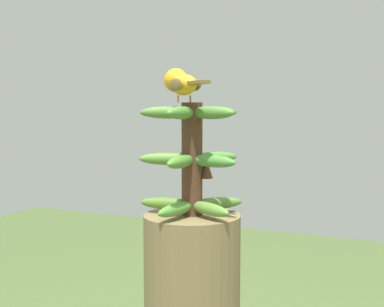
% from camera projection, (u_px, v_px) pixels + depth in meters
% --- Properties ---
extents(banana_bunch, '(0.28, 0.28, 0.30)m').
position_uv_depth(banana_bunch, '(192.00, 159.00, 1.36)').
color(banana_bunch, '#4C2D1E').
rests_on(banana_bunch, banana_tree).
extents(perched_bird, '(0.16, 0.19, 0.09)m').
position_uv_depth(perched_bird, '(181.00, 83.00, 1.35)').
color(perched_bird, '#C68933').
rests_on(perched_bird, banana_bunch).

